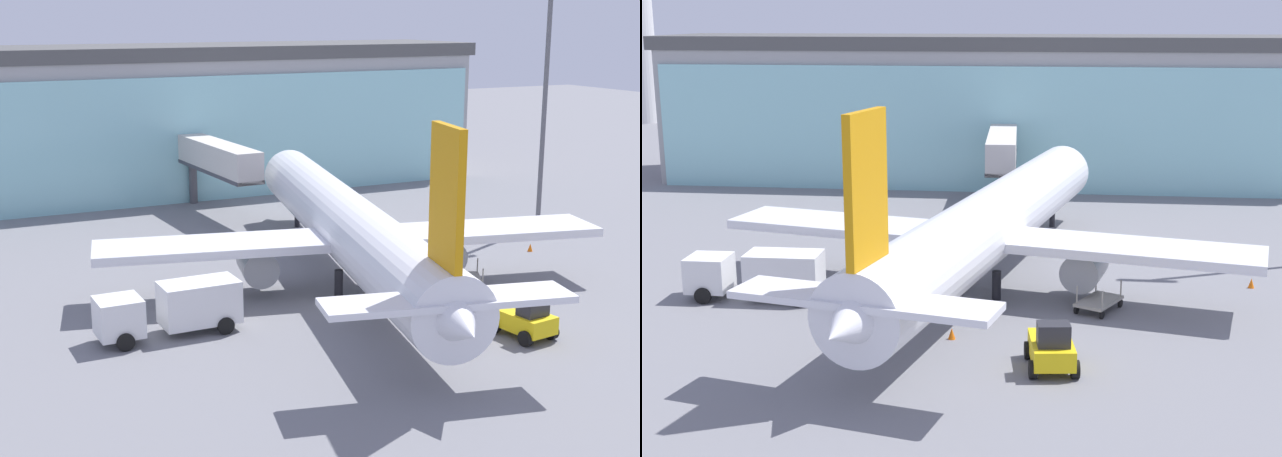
% 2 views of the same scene
% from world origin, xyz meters
% --- Properties ---
extents(ground, '(240.00, 240.00, 0.00)m').
position_xyz_m(ground, '(0.00, 0.00, 0.00)').
color(ground, slate).
extents(terminal_building, '(61.30, 13.41, 13.23)m').
position_xyz_m(terminal_building, '(0.00, 37.40, 6.61)').
color(terminal_building, '#9F9F9F').
rests_on(terminal_building, ground).
extents(jet_bridge, '(2.99, 14.07, 5.99)m').
position_xyz_m(jet_bridge, '(1.51, 25.46, 4.61)').
color(jet_bridge, beige).
rests_on(jet_bridge, ground).
extents(apron_light_mast, '(3.20, 0.40, 19.50)m').
position_xyz_m(apron_light_mast, '(22.55, 10.74, 11.51)').
color(apron_light_mast, '#59595E').
rests_on(apron_light_mast, ground).
extents(airplane, '(30.17, 38.97, 11.57)m').
position_xyz_m(airplane, '(2.40, 3.60, 3.52)').
color(airplane, silver).
rests_on(airplane, ground).
extents(catering_truck, '(7.34, 2.61, 2.65)m').
position_xyz_m(catering_truck, '(-9.65, -0.29, 1.47)').
color(catering_truck, silver).
rests_on(catering_truck, ground).
extents(baggage_cart, '(2.71, 3.22, 1.50)m').
position_xyz_m(baggage_cart, '(8.56, -0.04, 0.50)').
color(baggage_cart, '#9E998C').
rests_on(baggage_cart, ground).
extents(pushback_tug, '(2.54, 3.41, 2.30)m').
position_xyz_m(pushback_tug, '(6.28, -8.28, 0.97)').
color(pushback_tug, yellow).
rests_on(pushback_tug, ground).
extents(safety_cone_nose, '(0.36, 0.36, 0.55)m').
position_xyz_m(safety_cone_nose, '(1.47, -5.13, 0.28)').
color(safety_cone_nose, orange).
rests_on(safety_cone_nose, ground).
extents(safety_cone_wingtip, '(0.36, 0.36, 0.55)m').
position_xyz_m(safety_cone_wingtip, '(17.27, 5.01, 0.28)').
color(safety_cone_wingtip, orange).
rests_on(safety_cone_wingtip, ground).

